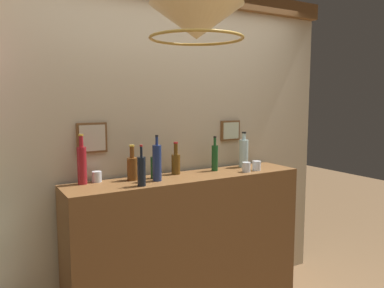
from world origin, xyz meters
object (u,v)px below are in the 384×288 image
object	(u,v)px
liquor_bottle_rum	(132,167)
liquor_bottle_sherry	(244,153)
liquor_bottle_vermouth	(215,157)
glass_tumbler_shot	(257,166)
pendant_lamp	(197,23)
liquor_bottle_whiskey	(142,171)
liquor_bottle_tequila	(157,162)
glass_tumbler_highball	(97,177)
liquor_bottle_amaro	(82,164)
liquor_bottle_bourbon	(176,162)
liquor_bottle_mezcal	(154,167)
glass_tumbler_rocks	(246,167)

from	to	relation	value
liquor_bottle_rum	liquor_bottle_sherry	size ratio (longest dim) A/B	0.85
liquor_bottle_vermouth	glass_tumbler_shot	world-z (taller)	liquor_bottle_vermouth
glass_tumbler_shot	pendant_lamp	size ratio (longest dim) A/B	0.12
liquor_bottle_whiskey	liquor_bottle_tequila	distance (m)	0.19
liquor_bottle_tequila	glass_tumbler_highball	world-z (taller)	liquor_bottle_tequila
glass_tumbler_shot	liquor_bottle_amaro	bearing A→B (deg)	171.01
liquor_bottle_amaro	liquor_bottle_tequila	distance (m)	0.51
liquor_bottle_amaro	liquor_bottle_rum	bearing A→B (deg)	-8.84
liquor_bottle_amaro	liquor_bottle_bourbon	size ratio (longest dim) A/B	1.37
pendant_lamp	glass_tumbler_highball	bearing A→B (deg)	113.91
liquor_bottle_bourbon	liquor_bottle_rum	bearing A→B (deg)	-174.93
liquor_bottle_tequila	liquor_bottle_bourbon	bearing A→B (deg)	32.22
liquor_bottle_mezcal	glass_tumbler_rocks	world-z (taller)	liquor_bottle_mezcal
glass_tumbler_rocks	pendant_lamp	world-z (taller)	pendant_lamp
liquor_bottle_rum	pendant_lamp	world-z (taller)	pendant_lamp
liquor_bottle_amaro	liquor_bottle_tequila	xyz separation A→B (m)	(0.49, -0.16, -0.01)
liquor_bottle_amaro	glass_tumbler_rocks	distance (m)	1.26
glass_tumbler_rocks	glass_tumbler_shot	size ratio (longest dim) A/B	1.02
liquor_bottle_rum	glass_tumbler_shot	bearing A→B (deg)	-9.05
liquor_bottle_mezcal	liquor_bottle_sherry	world-z (taller)	liquor_bottle_sherry
liquor_bottle_mezcal	liquor_bottle_vermouth	xyz separation A→B (m)	(0.55, 0.02, 0.03)
glass_tumbler_shot	pendant_lamp	xyz separation A→B (m)	(-0.90, -0.55, 0.95)
liquor_bottle_mezcal	liquor_bottle_sherry	distance (m)	0.86
liquor_bottle_whiskey	liquor_bottle_amaro	bearing A→B (deg)	141.94
liquor_bottle_mezcal	pendant_lamp	xyz separation A→B (m)	(-0.06, -0.69, 0.90)
liquor_bottle_mezcal	glass_tumbler_highball	xyz separation A→B (m)	(-0.40, 0.09, -0.05)
liquor_bottle_whiskey	liquor_bottle_rum	size ratio (longest dim) A/B	1.09
liquor_bottle_rum	glass_tumbler_highball	size ratio (longest dim) A/B	3.39
glass_tumbler_highball	pendant_lamp	bearing A→B (deg)	-66.09
liquor_bottle_rum	glass_tumbler_rocks	size ratio (longest dim) A/B	3.24
liquor_bottle_rum	glass_tumbler_shot	world-z (taller)	liquor_bottle_rum
liquor_bottle_vermouth	liquor_bottle_tequila	bearing A→B (deg)	-169.07
liquor_bottle_vermouth	liquor_bottle_bourbon	world-z (taller)	liquor_bottle_vermouth
liquor_bottle_sherry	liquor_bottle_bourbon	xyz separation A→B (m)	(-0.65, 0.02, -0.03)
glass_tumbler_rocks	glass_tumbler_shot	world-z (taller)	glass_tumbler_rocks
liquor_bottle_mezcal	liquor_bottle_tequila	xyz separation A→B (m)	(-0.02, -0.09, 0.05)
liquor_bottle_mezcal	liquor_bottle_bourbon	bearing A→B (deg)	14.39
liquor_bottle_rum	liquor_bottle_tequila	xyz separation A→B (m)	(0.14, -0.11, 0.04)
liquor_bottle_bourbon	glass_tumbler_shot	world-z (taller)	liquor_bottle_bourbon
liquor_bottle_rum	pendant_lamp	size ratio (longest dim) A/B	0.41
liquor_bottle_whiskey	glass_tumbler_highball	bearing A→B (deg)	129.24
liquor_bottle_bourbon	glass_tumbler_shot	size ratio (longest dim) A/B	3.25
glass_tumbler_rocks	pendant_lamp	size ratio (longest dim) A/B	0.13
liquor_bottle_sherry	glass_tumbler_highball	size ratio (longest dim) A/B	4.01
liquor_bottle_amaro	liquor_bottle_rum	xyz separation A→B (m)	(0.34, -0.05, -0.05)
pendant_lamp	liquor_bottle_tequila	bearing A→B (deg)	86.63
glass_tumbler_rocks	pendant_lamp	bearing A→B (deg)	-145.70
pendant_lamp	liquor_bottle_rum	bearing A→B (deg)	98.67
liquor_bottle_whiskey	glass_tumbler_rocks	size ratio (longest dim) A/B	3.55
glass_tumbler_shot	pendant_lamp	world-z (taller)	pendant_lamp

